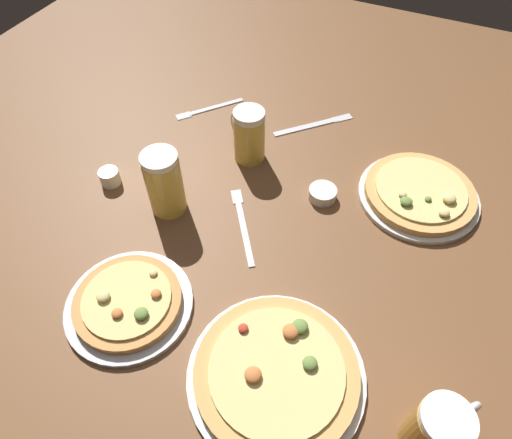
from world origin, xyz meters
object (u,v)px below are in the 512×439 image
(beer_mug_pale, at_px, (165,182))
(fork_left, at_px, (208,109))
(pizza_plate_near, at_px, (128,303))
(ramekin_sauce, at_px, (110,177))
(fork_spare, at_px, (243,223))
(pizza_plate_side, at_px, (276,373))
(beer_mug_dark, at_px, (248,135))
(knife_right, at_px, (314,124))
(pizza_plate_far, at_px, (419,194))
(ramekin_butter, at_px, (322,194))
(beer_mug_amber, at_px, (437,430))

(beer_mug_pale, bearing_deg, fork_left, 104.65)
(pizza_plate_near, distance_m, beer_mug_pale, 0.29)
(ramekin_sauce, height_order, fork_spare, ramekin_sauce)
(pizza_plate_side, distance_m, beer_mug_dark, 0.60)
(beer_mug_pale, relative_size, knife_right, 0.89)
(pizza_plate_far, relative_size, ramekin_butter, 4.26)
(pizza_plate_near, bearing_deg, beer_mug_pale, 104.85)
(beer_mug_pale, height_order, ramekin_sauce, beer_mug_pale)
(pizza_plate_side, bearing_deg, beer_mug_amber, 1.00)
(beer_mug_amber, distance_m, ramekin_butter, 0.57)
(beer_mug_amber, bearing_deg, pizza_plate_near, 179.85)
(pizza_plate_near, bearing_deg, beer_mug_amber, -0.15)
(beer_mug_dark, distance_m, beer_mug_amber, 0.77)
(pizza_plate_side, height_order, fork_spare, pizza_plate_side)
(pizza_plate_far, xyz_separation_m, beer_mug_amber, (0.13, -0.55, 0.05))
(pizza_plate_side, height_order, beer_mug_pale, beer_mug_pale)
(ramekin_sauce, bearing_deg, fork_left, 77.97)
(beer_mug_amber, relative_size, fork_spare, 0.68)
(pizza_plate_side, bearing_deg, beer_mug_dark, 120.23)
(pizza_plate_near, height_order, pizza_plate_side, pizza_plate_side)
(fork_left, bearing_deg, ramekin_butter, -24.33)
(ramekin_butter, height_order, knife_right, ramekin_butter)
(pizza_plate_side, distance_m, ramekin_butter, 0.46)
(pizza_plate_far, height_order, ramekin_butter, pizza_plate_far)
(pizza_plate_near, height_order, pizza_plate_far, pizza_plate_far)
(beer_mug_dark, height_order, fork_spare, beer_mug_dark)
(fork_spare, bearing_deg, fork_left, 129.01)
(pizza_plate_far, height_order, ramekin_sauce, pizza_plate_far)
(fork_left, relative_size, knife_right, 0.92)
(ramekin_butter, height_order, fork_left, ramekin_butter)
(pizza_plate_far, relative_size, knife_right, 1.56)
(ramekin_sauce, relative_size, ramekin_butter, 0.73)
(pizza_plate_far, distance_m, pizza_plate_side, 0.57)
(pizza_plate_near, height_order, fork_left, pizza_plate_near)
(pizza_plate_far, bearing_deg, pizza_plate_near, -130.73)
(beer_mug_pale, xyz_separation_m, ramekin_butter, (0.33, 0.18, -0.07))
(beer_mug_pale, bearing_deg, ramekin_butter, 28.78)
(beer_mug_dark, bearing_deg, ramekin_sauce, -139.22)
(ramekin_sauce, distance_m, ramekin_butter, 0.54)
(fork_left, distance_m, fork_spare, 0.45)
(pizza_plate_far, xyz_separation_m, fork_spare, (-0.36, -0.26, -0.01))
(beer_mug_amber, distance_m, fork_left, 1.01)
(fork_spare, bearing_deg, ramekin_sauce, -177.20)
(ramekin_sauce, distance_m, knife_right, 0.58)
(pizza_plate_far, relative_size, beer_mug_pale, 1.75)
(beer_mug_dark, distance_m, fork_spare, 0.25)
(ramekin_butter, bearing_deg, beer_mug_amber, -52.75)
(pizza_plate_near, bearing_deg, pizza_plate_side, -1.11)
(pizza_plate_far, bearing_deg, knife_right, 154.51)
(beer_mug_pale, distance_m, fork_spare, 0.20)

